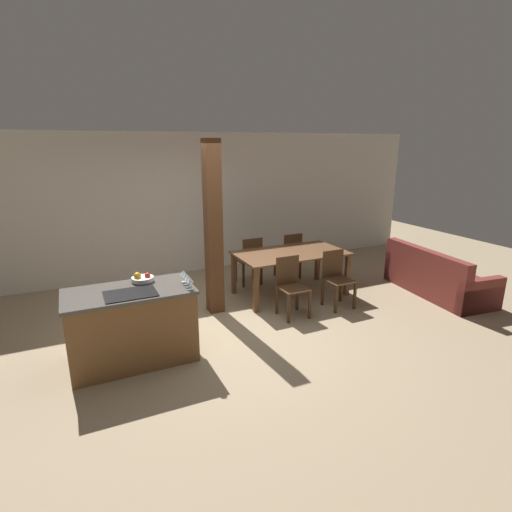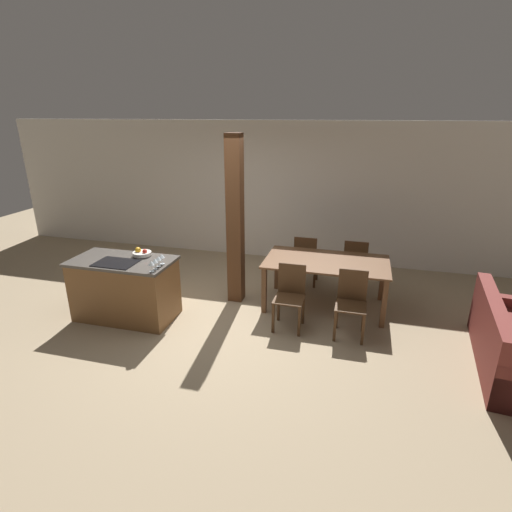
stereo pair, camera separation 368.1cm
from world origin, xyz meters
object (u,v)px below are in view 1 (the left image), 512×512
(wine_glass_near, at_px, (190,280))
(timber_post, at_px, (213,229))
(wine_glass_far, at_px, (186,275))
(dining_chair_near_right, at_px, (337,277))
(dining_chair_far_right, at_px, (290,254))
(couch, at_px, (436,279))
(wine_glass_middle, at_px, (188,278))
(dining_chair_near_left, at_px, (291,285))
(dining_chair_far_left, at_px, (250,260))
(dining_table, at_px, (290,257))
(fruit_bowl, at_px, (142,278))
(kitchen_island, at_px, (132,325))
(wine_glass_end, at_px, (184,273))

(wine_glass_near, xyz_separation_m, timber_post, (0.73, 1.27, 0.27))
(wine_glass_far, distance_m, dining_chair_near_right, 2.62)
(dining_chair_far_right, relative_size, couch, 0.46)
(wine_glass_middle, distance_m, timber_post, 1.41)
(dining_chair_near_right, bearing_deg, couch, -8.89)
(dining_chair_near_left, relative_size, dining_chair_far_left, 1.00)
(dining_table, bearing_deg, fruit_bowl, -161.12)
(wine_glass_near, height_order, dining_chair_near_right, wine_glass_near)
(fruit_bowl, bearing_deg, dining_chair_far_right, 28.56)
(wine_glass_middle, xyz_separation_m, dining_chair_far_left, (1.70, 2.04, -0.54))
(kitchen_island, height_order, wine_glass_middle, wine_glass_middle)
(kitchen_island, distance_m, dining_chair_near_right, 3.18)
(dining_chair_near_left, height_order, dining_chair_far_left, same)
(kitchen_island, relative_size, timber_post, 0.56)
(dining_table, distance_m, dining_chair_far_left, 0.87)
(timber_post, bearing_deg, wine_glass_far, -123.82)
(wine_glass_far, xyz_separation_m, dining_chair_far_left, (1.70, 1.95, -0.54))
(wine_glass_end, bearing_deg, dining_chair_near_left, 12.32)
(fruit_bowl, height_order, wine_glass_end, wine_glass_end)
(dining_table, bearing_deg, wine_glass_end, -152.21)
(timber_post, bearing_deg, fruit_bowl, -147.27)
(wine_glass_middle, bearing_deg, couch, 3.46)
(wine_glass_middle, xyz_separation_m, timber_post, (0.73, 1.18, 0.27))
(wine_glass_near, height_order, wine_glass_end, same)
(dining_chair_near_left, bearing_deg, fruit_bowl, -176.45)
(kitchen_island, relative_size, dining_chair_far_right, 1.62)
(dining_chair_far_right, xyz_separation_m, couch, (1.87, -1.78, -0.20))
(timber_post, bearing_deg, dining_chair_near_right, -19.08)
(wine_glass_end, height_order, dining_chair_far_right, wine_glass_end)
(wine_glass_near, bearing_deg, couch, 4.67)
(wine_glass_far, relative_size, dining_chair_far_left, 0.16)
(fruit_bowl, xyz_separation_m, dining_chair_far_left, (2.15, 1.62, -0.46))
(dining_chair_near_right, bearing_deg, dining_table, 119.00)
(dining_chair_near_left, xyz_separation_m, dining_chair_near_right, (0.82, 0.00, 0.00))
(kitchen_island, distance_m, dining_table, 2.97)
(wine_glass_middle, bearing_deg, wine_glass_far, 90.00)
(wine_glass_end, bearing_deg, wine_glass_far, -90.00)
(dining_chair_near_left, relative_size, couch, 0.46)
(dining_chair_near_left, bearing_deg, wine_glass_end, -167.68)
(dining_chair_far_left, bearing_deg, dining_chair_far_right, -180.00)
(wine_glass_far, bearing_deg, dining_table, 29.73)
(dining_table, xyz_separation_m, dining_chair_near_left, (-0.41, -0.74, -0.19))
(dining_chair_near_right, xyz_separation_m, couch, (1.87, -0.29, -0.20))
(dining_table, bearing_deg, timber_post, -175.02)
(wine_glass_middle, xyz_separation_m, dining_chair_far_right, (2.52, 2.04, -0.54))
(dining_chair_far_left, bearing_deg, dining_chair_near_left, 90.00)
(couch, bearing_deg, wine_glass_near, 100.83)
(wine_glass_end, relative_size, dining_chair_near_right, 0.16)
(wine_glass_near, bearing_deg, wine_glass_middle, 90.00)
(dining_chair_near_left, height_order, timber_post, timber_post)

